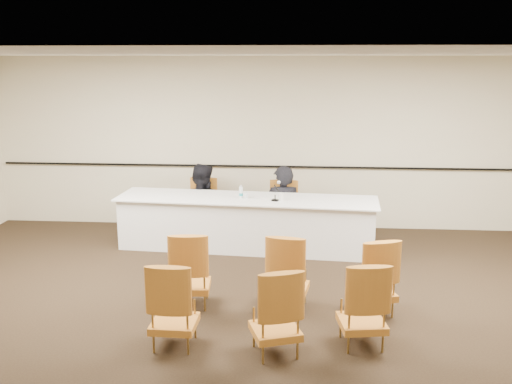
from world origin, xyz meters
TOP-DOWN VIEW (x-y plane):
  - floor at (0.00, 0.00)m, footprint 10.00×10.00m
  - ceiling at (0.00, 0.00)m, footprint 10.00×10.00m
  - wall_back at (0.00, 4.00)m, footprint 10.00×0.04m
  - wall_rail at (0.00, 3.96)m, footprint 9.80×0.04m
  - panel_table at (-0.39, 2.75)m, footprint 4.15×1.25m
  - panelist_main at (0.17, 3.30)m, footprint 0.69×0.49m
  - panelist_main_chair at (0.17, 3.30)m, footprint 0.54×0.54m
  - panelist_second at (-1.22, 3.41)m, footprint 0.96×0.84m
  - panelist_second_chair at (-1.22, 3.41)m, footprint 0.54×0.54m
  - papers at (0.03, 2.72)m, footprint 0.36×0.32m
  - microphone at (0.07, 2.59)m, footprint 0.16×0.23m
  - water_bottle at (-0.47, 2.74)m, footprint 0.07×0.07m
  - drinking_glass at (-0.39, 2.71)m, footprint 0.07×0.07m
  - coffee_cup at (0.16, 2.62)m, footprint 0.10×0.10m
  - aud_chair_front_left at (-0.87, 0.54)m, footprint 0.54×0.54m
  - aud_chair_front_mid at (0.31, 0.54)m, footprint 0.58×0.58m
  - aud_chair_front_right at (1.31, 0.47)m, footprint 0.63×0.63m
  - aud_chair_back_left at (-0.85, -0.48)m, footprint 0.51×0.51m
  - aud_chair_back_mid at (0.21, -0.57)m, footprint 0.63×0.63m
  - aud_chair_back_right at (1.10, -0.32)m, footprint 0.57×0.57m

SIDE VIEW (x-z plane):
  - floor at x=0.00m, z-range 0.00..0.00m
  - panelist_main at x=0.17m, z-range -0.53..1.24m
  - panelist_second at x=-1.22m, z-range -0.44..1.23m
  - panel_table at x=-0.39m, z-range 0.00..0.82m
  - panelist_main_chair at x=0.17m, z-range 0.00..0.95m
  - panelist_second_chair at x=-1.22m, z-range 0.00..0.95m
  - aud_chair_front_left at x=-0.87m, z-range 0.00..0.95m
  - aud_chair_front_mid at x=0.31m, z-range 0.00..0.95m
  - aud_chair_front_right at x=1.31m, z-range 0.00..0.95m
  - aud_chair_back_left at x=-0.85m, z-range 0.00..0.95m
  - aud_chair_back_mid at x=0.21m, z-range 0.00..0.95m
  - aud_chair_back_right at x=1.10m, z-range 0.00..0.95m
  - papers at x=0.03m, z-range 0.82..0.82m
  - drinking_glass at x=-0.39m, z-range 0.82..0.92m
  - coffee_cup at x=0.16m, z-range 0.82..0.94m
  - water_bottle at x=-0.47m, z-range 0.82..1.02m
  - microphone at x=0.07m, z-range 0.82..1.11m
  - wall_rail at x=0.00m, z-range 1.09..1.11m
  - wall_back at x=0.00m, z-range 0.00..3.00m
  - ceiling at x=0.00m, z-range 3.00..3.00m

